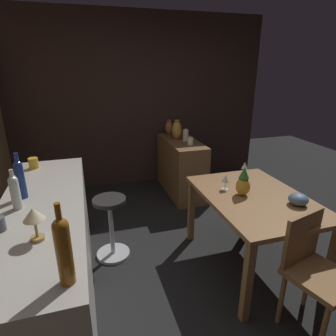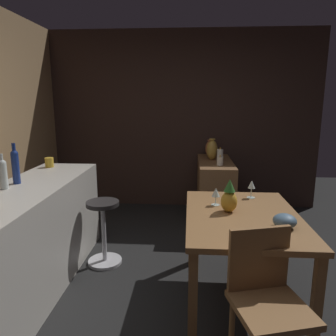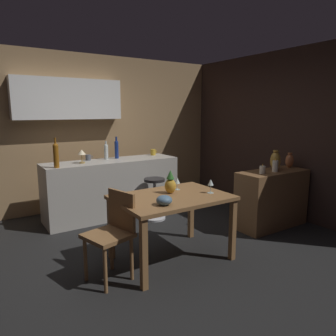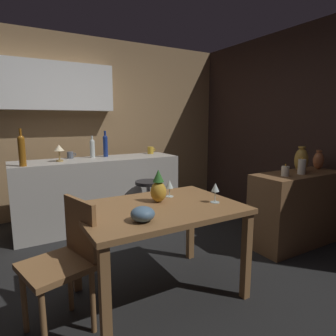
% 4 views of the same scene
% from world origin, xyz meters
% --- Properties ---
extents(ground_plane, '(9.00, 9.00, 0.00)m').
position_xyz_m(ground_plane, '(0.00, 0.00, 0.00)').
color(ground_plane, black).
extents(wall_kitchen_back, '(5.20, 0.33, 2.60)m').
position_xyz_m(wall_kitchen_back, '(-0.06, 2.08, 1.41)').
color(wall_kitchen_back, '#9E7A51').
rests_on(wall_kitchen_back, ground_plane).
extents(wall_side_right, '(0.10, 4.40, 2.60)m').
position_xyz_m(wall_side_right, '(2.55, 0.30, 1.30)').
color(wall_side_right, '#33231E').
rests_on(wall_side_right, ground_plane).
extents(dining_table, '(1.23, 0.87, 0.74)m').
position_xyz_m(dining_table, '(0.11, -0.43, 0.65)').
color(dining_table, olive).
rests_on(dining_table, ground_plane).
extents(kitchen_counter, '(2.10, 0.60, 0.90)m').
position_xyz_m(kitchen_counter, '(0.15, 1.35, 0.45)').
color(kitchen_counter, '#B2ADA3').
rests_on(kitchen_counter, ground_plane).
extents(sideboard_cabinet, '(1.10, 0.44, 0.82)m').
position_xyz_m(sideboard_cabinet, '(1.90, -0.35, 0.41)').
color(sideboard_cabinet, brown).
rests_on(sideboard_cabinet, ground_plane).
extents(chair_near_window, '(0.49, 0.49, 0.88)m').
position_xyz_m(chair_near_window, '(-0.61, -0.46, 0.50)').
color(chair_near_window, olive).
rests_on(chair_near_window, ground_plane).
extents(bar_stool, '(0.34, 0.34, 0.64)m').
position_xyz_m(bar_stool, '(0.63, 0.83, 0.34)').
color(bar_stool, '#262323').
rests_on(bar_stool, ground_plane).
extents(wine_glass_left, '(0.07, 0.07, 0.15)m').
position_xyz_m(wine_glass_left, '(0.31, -0.23, 0.85)').
color(wine_glass_left, silver).
rests_on(wine_glass_left, dining_table).
extents(wine_glass_right, '(0.08, 0.08, 0.16)m').
position_xyz_m(wine_glass_right, '(0.54, -0.57, 0.86)').
color(wine_glass_right, silver).
rests_on(wine_glass_right, dining_table).
extents(pineapple_centerpiece, '(0.13, 0.13, 0.27)m').
position_xyz_m(pineapple_centerpiece, '(0.16, -0.32, 0.85)').
color(pineapple_centerpiece, gold).
rests_on(pineapple_centerpiece, dining_table).
extents(fruit_bowl, '(0.16, 0.16, 0.10)m').
position_xyz_m(fruit_bowl, '(-0.15, -0.67, 0.79)').
color(fruit_bowl, slate).
rests_on(fruit_bowl, dining_table).
extents(wine_bottle_amber, '(0.07, 0.07, 0.41)m').
position_xyz_m(wine_bottle_amber, '(-0.73, 1.14, 1.08)').
color(wine_bottle_amber, '#8C5114').
rests_on(wine_bottle_amber, kitchen_counter).
extents(wine_bottle_cobalt, '(0.06, 0.06, 0.35)m').
position_xyz_m(wine_bottle_cobalt, '(0.30, 1.49, 1.06)').
color(wine_bottle_cobalt, navy).
rests_on(wine_bottle_cobalt, kitchen_counter).
extents(wine_bottle_clear, '(0.06, 0.06, 0.29)m').
position_xyz_m(wine_bottle_clear, '(0.13, 1.49, 1.04)').
color(wine_bottle_clear, silver).
rests_on(wine_bottle_clear, kitchen_counter).
extents(cup_slate, '(0.11, 0.08, 0.09)m').
position_xyz_m(cup_slate, '(-0.15, 1.55, 0.94)').
color(cup_slate, '#515660').
rests_on(cup_slate, kitchen_counter).
extents(cup_mustard, '(0.12, 0.09, 0.10)m').
position_xyz_m(cup_mustard, '(1.00, 1.50, 0.95)').
color(cup_mustard, gold).
rests_on(cup_mustard, kitchen_counter).
extents(counter_lamp, '(0.12, 0.12, 0.20)m').
position_xyz_m(counter_lamp, '(-0.32, 1.32, 1.05)').
color(counter_lamp, '#A58447').
rests_on(counter_lamp, kitchen_counter).
extents(pillar_candle_tall, '(0.08, 0.08, 0.13)m').
position_xyz_m(pillar_candle_tall, '(1.62, -0.38, 0.87)').
color(pillar_candle_tall, white).
rests_on(pillar_candle_tall, sideboard_cabinet).
extents(pillar_candle_short, '(0.08, 0.08, 0.19)m').
position_xyz_m(pillar_candle_short, '(1.86, -0.40, 0.90)').
color(pillar_candle_short, white).
rests_on(pillar_candle_short, sideboard_cabinet).
extents(vase_brass, '(0.15, 0.15, 0.29)m').
position_xyz_m(vase_brass, '(1.98, -0.31, 0.96)').
color(vase_brass, '#B78C38').
rests_on(vase_brass, sideboard_cabinet).
extents(vase_copper, '(0.12, 0.12, 0.23)m').
position_xyz_m(vase_copper, '(2.33, -0.29, 0.93)').
color(vase_copper, '#B26038').
rests_on(vase_copper, sideboard_cabinet).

